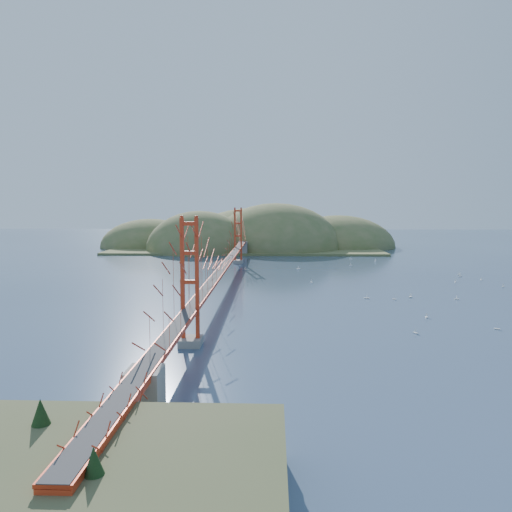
{
  "coord_description": "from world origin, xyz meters",
  "views": [
    {
      "loc": [
        7.47,
        -73.66,
        12.94
      ],
      "look_at": [
        4.83,
        0.0,
        4.85
      ],
      "focal_mm": 35.0,
      "sensor_mm": 36.0,
      "label": 1
    }
  ],
  "objects_px": {
    "fort": "(144,427)",
    "sailboat_2": "(457,299)",
    "sailboat_1": "(394,299)",
    "bridge": "(224,241)",
    "sailboat_0": "(427,316)"
  },
  "relations": [
    {
      "from": "sailboat_1",
      "to": "bridge",
      "type": "bearing_deg",
      "value": 160.37
    },
    {
      "from": "sailboat_1",
      "to": "sailboat_2",
      "type": "bearing_deg",
      "value": 2.53
    },
    {
      "from": "fort",
      "to": "sailboat_2",
      "type": "distance_m",
      "value": 50.79
    },
    {
      "from": "fort",
      "to": "sailboat_1",
      "type": "height_order",
      "value": "fort"
    },
    {
      "from": "fort",
      "to": "sailboat_0",
      "type": "distance_m",
      "value": 38.08
    },
    {
      "from": "sailboat_0",
      "to": "sailboat_1",
      "type": "height_order",
      "value": "sailboat_0"
    },
    {
      "from": "fort",
      "to": "sailboat_0",
      "type": "height_order",
      "value": "fort"
    },
    {
      "from": "sailboat_0",
      "to": "bridge",
      "type": "bearing_deg",
      "value": 142.94
    },
    {
      "from": "fort",
      "to": "sailboat_2",
      "type": "bearing_deg",
      "value": 51.93
    },
    {
      "from": "bridge",
      "to": "sailboat_2",
      "type": "height_order",
      "value": "bridge"
    },
    {
      "from": "bridge",
      "to": "sailboat_1",
      "type": "bearing_deg",
      "value": -19.63
    },
    {
      "from": "fort",
      "to": "sailboat_0",
      "type": "relative_size",
      "value": 5.55
    },
    {
      "from": "bridge",
      "to": "sailboat_1",
      "type": "height_order",
      "value": "bridge"
    },
    {
      "from": "fort",
      "to": "sailboat_1",
      "type": "relative_size",
      "value": 6.46
    },
    {
      "from": "sailboat_1",
      "to": "sailboat_0",
      "type": "bearing_deg",
      "value": -83.6
    }
  ]
}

